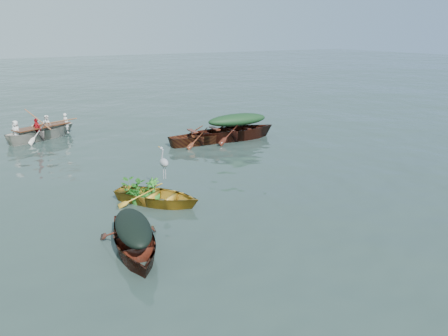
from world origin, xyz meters
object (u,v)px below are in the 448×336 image
object	(u,v)px
open_wooden_boat	(204,143)
heron	(164,168)
yellow_dinghy	(158,204)
dark_covered_boat	(135,252)
rowed_boat	(44,139)
green_tarp_boat	(237,139)

from	to	relation	value
open_wooden_boat	heron	xyz separation A→B (m)	(-3.75, -4.84, 0.87)
yellow_dinghy	dark_covered_boat	xyz separation A→B (m)	(-1.44, -2.32, 0.00)
open_wooden_boat	rowed_boat	size ratio (longest dim) A/B	0.95
dark_covered_boat	green_tarp_boat	xyz separation A→B (m)	(7.15, 7.45, 0.00)
open_wooden_boat	rowed_boat	world-z (taller)	rowed_boat
yellow_dinghy	rowed_boat	world-z (taller)	rowed_boat
green_tarp_boat	rowed_boat	size ratio (longest dim) A/B	1.12
yellow_dinghy	rowed_boat	distance (m)	9.56
yellow_dinghy	open_wooden_boat	size ratio (longest dim) A/B	0.73
open_wooden_boat	green_tarp_boat	bearing A→B (deg)	-91.83
yellow_dinghy	green_tarp_boat	bearing A→B (deg)	2.82
green_tarp_boat	yellow_dinghy	bearing A→B (deg)	135.44
green_tarp_boat	heron	xyz separation A→B (m)	(-5.32, -4.75, 0.87)
dark_covered_boat	rowed_boat	xyz separation A→B (m)	(-0.12, 11.75, 0.00)
yellow_dinghy	dark_covered_boat	distance (m)	2.73
yellow_dinghy	dark_covered_boat	size ratio (longest dim) A/B	0.87
yellow_dinghy	heron	bearing A→B (deg)	5.19
yellow_dinghy	open_wooden_boat	xyz separation A→B (m)	(4.14, 5.23, 0.00)
yellow_dinghy	rowed_boat	size ratio (longest dim) A/B	0.69
rowed_boat	open_wooden_boat	bearing A→B (deg)	-151.55
heron	dark_covered_boat	bearing A→B (deg)	-163.29
dark_covered_boat	open_wooden_boat	bearing A→B (deg)	62.99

